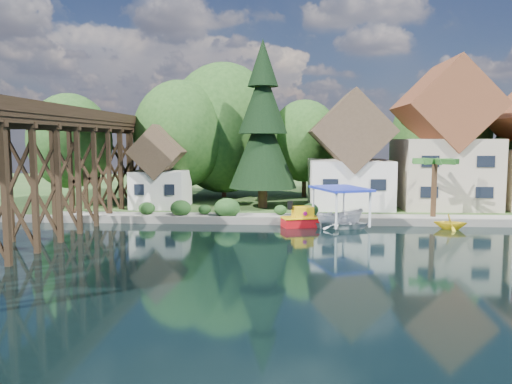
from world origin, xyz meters
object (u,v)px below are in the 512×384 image
(house_center, at_px, (443,145))
(shed, at_px, (161,172))
(boat_yellow, at_px, (450,221))
(palm_tree, at_px, (435,163))
(boat_canopy, at_px, (340,210))
(house_left, at_px, (349,159))
(tugboat, at_px, (301,219))
(boat_white_a, at_px, (342,223))
(conifer, at_px, (263,128))
(trestle_bridge, at_px, (67,160))

(house_center, xyz_separation_m, shed, (-27.00, -2.00, -2.59))
(boat_yellow, bearing_deg, palm_tree, 19.73)
(palm_tree, relative_size, boat_canopy, 0.89)
(house_left, height_order, shed, house_left)
(house_left, distance_m, palm_tree, 8.98)
(palm_tree, bearing_deg, tugboat, -167.69)
(boat_white_a, bearing_deg, palm_tree, -62.96)
(conifer, bearing_deg, trestle_bridge, -147.72)
(tugboat, distance_m, boat_yellow, 11.59)
(boat_canopy, bearing_deg, shed, 155.12)
(tugboat, relative_size, boat_yellow, 1.35)
(conifer, bearing_deg, boat_white_a, -49.38)
(trestle_bridge, distance_m, shed, 10.69)
(tugboat, height_order, boat_yellow, tugboat)
(palm_tree, distance_m, boat_white_a, 9.49)
(boat_canopy, height_order, boat_yellow, boat_canopy)
(trestle_bridge, relative_size, house_center, 3.18)
(palm_tree, bearing_deg, conifer, 161.02)
(house_left, xyz_separation_m, tugboat, (-4.85, -8.90, -4.50))
(trestle_bridge, relative_size, boat_canopy, 7.57)
(boat_yellow, bearing_deg, house_left, 45.26)
(house_center, bearing_deg, boat_white_a, -137.48)
(tugboat, xyz_separation_m, boat_yellow, (11.59, -0.41, 0.00))
(conifer, height_order, boat_canopy, conifer)
(palm_tree, xyz_separation_m, boat_canopy, (-7.96, -2.56, -3.64))
(boat_yellow, bearing_deg, shed, 81.84)
(conifer, xyz_separation_m, boat_yellow, (14.98, -7.80, -7.41))
(house_left, bearing_deg, shed, -175.23)
(house_left, height_order, conifer, conifer)
(boat_yellow, bearing_deg, conifer, 71.85)
(trestle_bridge, distance_m, boat_canopy, 21.70)
(trestle_bridge, relative_size, conifer, 2.81)
(trestle_bridge, relative_size, boat_yellow, 18.03)
(house_left, distance_m, shed, 18.11)
(house_left, bearing_deg, boat_white_a, -99.93)
(house_left, relative_size, boat_yellow, 4.50)
(shed, height_order, boat_white_a, shed)
(house_left, bearing_deg, boat_canopy, -100.90)
(palm_tree, bearing_deg, boat_yellow, -79.64)
(boat_canopy, bearing_deg, trestle_bridge, -175.19)
(house_center, bearing_deg, shed, -175.76)
(boat_white_a, height_order, boat_yellow, boat_yellow)
(shed, bearing_deg, boat_yellow, -17.52)
(house_left, bearing_deg, tugboat, -118.58)
(house_left, distance_m, tugboat, 11.08)
(trestle_bridge, height_order, palm_tree, trestle_bridge)
(tugboat, bearing_deg, palm_tree, 12.31)
(shed, bearing_deg, palm_tree, -11.62)
(house_center, distance_m, boat_canopy, 15.23)
(boat_white_a, distance_m, boat_canopy, 0.98)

